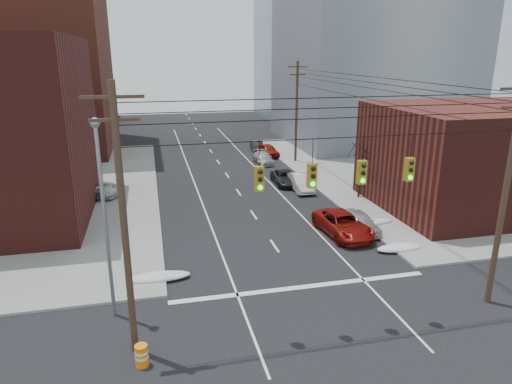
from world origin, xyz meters
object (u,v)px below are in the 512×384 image
lot_car_b (89,190)px  parked_car_e (268,150)px  parked_car_a (360,222)px  parked_car_f (257,146)px  lot_car_c (16,202)px  lot_car_d (45,185)px  parked_car_c (285,178)px  parked_car_d (263,158)px  red_pickup (343,224)px  construction_barrel (142,355)px  parked_car_b (301,182)px  lot_car_a (61,202)px

lot_car_b → parked_car_e: bearing=-37.7°
parked_car_a → parked_car_f: (-0.67, 27.86, -0.07)m
lot_car_c → lot_car_d: lot_car_d is taller
parked_car_e → lot_car_b: 22.81m
parked_car_c → parked_car_d: (0.00, 8.62, -0.01)m
red_pickup → lot_car_d: 25.80m
construction_barrel → parked_car_a: bearing=37.4°
parked_car_b → lot_car_a: 19.97m
parked_car_e → lot_car_d: size_ratio=0.94×
lot_car_b → construction_barrel: (4.40, -22.92, -0.37)m
construction_barrel → parked_car_f: bearing=70.3°
parked_car_d → construction_barrel: size_ratio=4.66×
parked_car_c → lot_car_b: size_ratio=0.92×
lot_car_d → parked_car_d: bearing=-67.3°
red_pickup → parked_car_f: (0.73, 28.19, -0.13)m
parked_car_f → lot_car_b: size_ratio=0.77×
parked_car_d → parked_car_f: parked_car_f is taller
parked_car_b → parked_car_f: (0.15, 17.59, -0.11)m
lot_car_a → red_pickup: bearing=-132.9°
parked_car_e → parked_car_f: size_ratio=1.11×
red_pickup → lot_car_a: bearing=150.4°
red_pickup → parked_car_e: bearing=82.7°
parked_car_d → construction_barrel: bearing=-110.8°
parked_car_b → lot_car_b: bearing=177.8°
red_pickup → parked_car_f: red_pickup is taller
red_pickup → lot_car_a: lot_car_a is taller
parked_car_e → construction_barrel: bearing=-119.6°
parked_car_a → red_pickup: bearing=-169.1°
red_pickup → construction_barrel: 17.08m
parked_car_a → construction_barrel: (-14.61, -11.16, -0.22)m
parked_car_e → construction_barrel: parked_car_e is taller
parked_car_a → lot_car_d: bearing=146.2°
parked_car_b → parked_car_f: size_ratio=1.17×
construction_barrel → lot_car_b: bearing=100.9°
parked_car_f → lot_car_d: size_ratio=0.85×
red_pickup → lot_car_a: (-19.34, 9.11, 0.10)m
parked_car_b → lot_car_a: size_ratio=1.04×
parked_car_c → parked_car_f: 15.42m
parked_car_e → parked_car_b: bearing=-100.3°
lot_car_b → parked_car_c: bearing=-69.6°
red_pickup → parked_car_b: 10.61m
parked_car_f → lot_car_a: 27.69m
red_pickup → parked_car_e: 24.93m
parked_car_c → parked_car_e: parked_car_e is taller
parked_car_c → lot_car_b: 17.43m
parked_car_b → construction_barrel: bearing=-120.2°
parked_car_b → lot_car_a: (-19.92, -1.49, 0.12)m
construction_barrel → parked_car_e: bearing=67.9°
lot_car_c → parked_car_a: bearing=-97.3°
lot_car_d → parked_car_a: bearing=-117.2°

